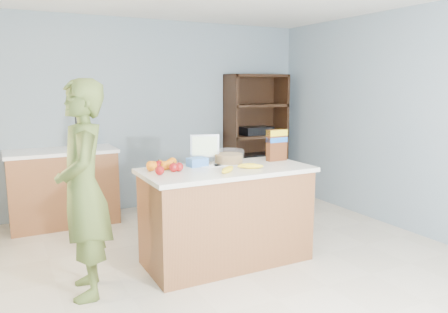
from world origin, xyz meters
name	(u,v)px	position (x,y,z in m)	size (l,w,h in m)	color
floor	(242,273)	(0.00, 0.00, 0.00)	(4.50, 5.00, 0.02)	beige
walls	(243,85)	(0.00, 0.00, 1.65)	(4.52, 5.02, 2.51)	gray
counter_peninsula	(226,219)	(0.00, 0.30, 0.42)	(1.56, 0.76, 0.90)	brown
back_cabinet	(63,187)	(-1.20, 2.20, 0.45)	(1.24, 0.62, 0.90)	brown
shelving_unit	(254,138)	(1.55, 2.35, 0.86)	(0.90, 0.40, 1.80)	black
person	(83,190)	(-1.28, 0.25, 0.85)	(0.62, 0.41, 1.71)	#4E5E27
knife_block	(80,139)	(-0.98, 2.14, 1.02)	(0.12, 0.10, 0.31)	tan
envelopes	(219,165)	(-0.01, 0.44, 0.90)	(0.37, 0.20, 0.00)	white
bananas	(239,168)	(0.05, 0.16, 0.92)	(0.49, 0.23, 0.04)	yellow
apples	(168,167)	(-0.54, 0.38, 0.94)	(0.28, 0.32, 0.08)	maroon
oranges	(161,165)	(-0.55, 0.53, 0.94)	(0.34, 0.23, 0.08)	orange
blue_carton	(197,162)	(-0.20, 0.50, 0.94)	(0.18, 0.12, 0.08)	blue
salad_bowl	(229,157)	(0.14, 0.52, 0.96)	(0.30, 0.30, 0.13)	#267219
tv	(205,147)	(-0.07, 0.62, 1.06)	(0.28, 0.12, 0.28)	silver
cereal_box	(277,143)	(0.63, 0.42, 1.08)	(0.21, 0.09, 0.31)	#592B14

